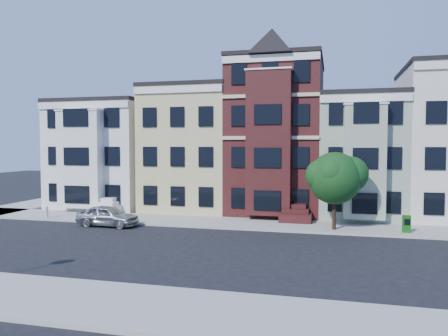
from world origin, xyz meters
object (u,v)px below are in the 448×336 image
(newspaper_box, at_px, (406,224))
(fire_hydrant, at_px, (47,213))
(parked_car, at_px, (108,216))
(street_tree, at_px, (335,182))

(newspaper_box, height_order, fire_hydrant, newspaper_box)
(newspaper_box, bearing_deg, parked_car, -172.12)
(street_tree, distance_m, fire_hydrant, 20.53)
(parked_car, bearing_deg, newspaper_box, -82.27)
(street_tree, bearing_deg, fire_hydrant, -178.05)
(parked_car, bearing_deg, fire_hydrant, 80.83)
(street_tree, height_order, parked_car, street_tree)
(fire_hydrant, bearing_deg, newspaper_box, 1.85)
(newspaper_box, relative_size, fire_hydrant, 1.46)
(parked_car, xyz_separation_m, fire_hydrant, (-5.54, 1.10, -0.21))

